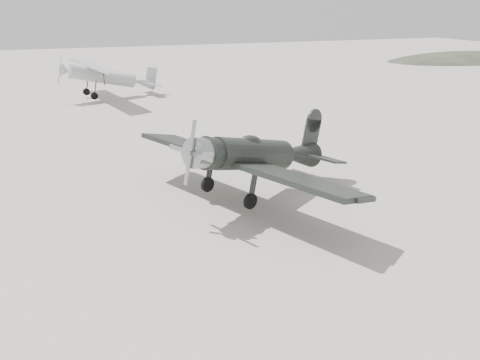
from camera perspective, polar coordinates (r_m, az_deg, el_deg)
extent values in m
plane|color=gray|center=(18.51, 1.38, -4.40)|extent=(160.00, 160.00, 0.00)
ellipsoid|color=#2B3224|center=(79.39, 25.91, 13.05)|extent=(32.00, 16.00, 5.20)
cylinder|color=black|center=(19.34, 1.41, 3.03)|extent=(4.24, 2.90, 1.30)
cone|color=black|center=(21.55, 7.06, 4.88)|extent=(2.69, 2.11, 1.20)
cylinder|color=#A8AAAD|center=(17.50, -4.99, 1.04)|extent=(1.24, 1.39, 1.15)
cone|color=#A8AAAD|center=(17.17, -6.41, 0.59)|extent=(0.51, 0.61, 0.52)
cube|color=#A8AAAD|center=(17.21, -6.24, 0.64)|extent=(0.12, 0.17, 2.41)
ellipsoid|color=black|center=(19.04, 1.04, 4.56)|extent=(1.19, 1.00, 0.43)
cube|color=black|center=(19.00, 0.05, 1.68)|extent=(6.47, 10.90, 0.20)
cube|color=black|center=(22.11, 8.26, 5.35)|extent=(2.57, 3.96, 0.09)
cube|color=black|center=(22.02, 8.59, 7.39)|extent=(1.05, 0.55, 1.67)
cylinder|color=black|center=(18.41, 1.99, -3.23)|extent=(0.63, 0.40, 0.63)
cylinder|color=black|center=(20.06, -3.23, -1.17)|extent=(0.63, 0.40, 0.63)
cylinder|color=#333333|center=(18.16, 2.02, -1.43)|extent=(0.14, 0.14, 1.30)
cylinder|color=#333333|center=(19.83, -3.26, 0.50)|extent=(0.14, 0.14, 1.30)
cylinder|color=black|center=(22.41, 8.57, 4.36)|extent=(0.22, 0.15, 0.20)
cylinder|color=#A9ADAF|center=(43.14, -16.41, 12.04)|extent=(5.76, 2.41, 1.19)
cone|color=#A9ADAF|center=(44.36, -11.64, 12.67)|extent=(2.14, 1.49, 1.08)
cone|color=#A9ADAF|center=(42.37, -20.53, 11.44)|extent=(0.88, 1.24, 1.13)
cube|color=#A9ADAF|center=(42.28, -21.11, 11.35)|extent=(0.09, 0.16, 2.38)
cube|color=#A9ADAF|center=(42.94, -17.07, 12.85)|extent=(4.64, 12.08, 0.20)
cube|color=#A9ADAF|center=(44.55, -10.98, 12.81)|extent=(1.77, 3.81, 0.09)
cube|color=#A9ADAF|center=(44.51, -10.91, 13.73)|extent=(0.97, 0.30, 1.41)
cylinder|color=black|center=(42.04, -16.83, 9.50)|extent=(0.63, 0.28, 0.61)
cylinder|color=black|center=(44.30, -17.74, 9.94)|extent=(0.63, 0.28, 0.61)
cylinder|color=#333333|center=(41.93, -16.92, 10.33)|extent=(0.12, 0.12, 1.30)
cylinder|color=#333333|center=(44.20, -17.83, 10.73)|extent=(0.12, 0.12, 1.30)
cylinder|color=black|center=(44.69, -10.69, 12.36)|extent=(0.21, 0.12, 0.20)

